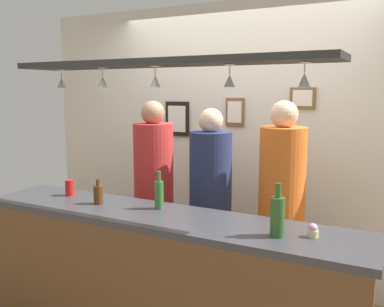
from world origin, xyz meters
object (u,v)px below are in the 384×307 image
object	(u,v)px
bottle_beer_green_import	(159,194)
picture_frame_upper_small	(303,98)
bottle_champagne_green	(277,216)
drink_can	(70,188)
person_left_red_shirt	(154,180)
person_right_orange_shirt	(282,193)
bottle_beer_brown_stubby	(98,194)
cupcake	(313,231)
picture_frame_crest	(235,112)
picture_frame_caricature	(177,119)
person_middle_navy_shirt	(210,190)

from	to	relation	value
bottle_beer_green_import	picture_frame_upper_small	distance (m)	1.58
bottle_champagne_green	drink_can	distance (m)	1.68
picture_frame_upper_small	person_left_red_shirt	bearing A→B (deg)	-148.55
person_left_red_shirt	person_right_orange_shirt	distance (m)	1.12
bottle_beer_brown_stubby	cupcake	bearing A→B (deg)	0.37
bottle_champagne_green	picture_frame_crest	xyz separation A→B (m)	(-0.86, 1.46, 0.48)
person_right_orange_shirt	bottle_beer_brown_stubby	distance (m)	1.33
cupcake	picture_frame_crest	bearing A→B (deg)	126.79
picture_frame_caricature	picture_frame_crest	distance (m)	0.62
drink_can	cupcake	xyz separation A→B (m)	(1.85, -0.08, -0.03)
drink_can	picture_frame_upper_small	size ratio (longest dim) A/B	0.55
person_middle_navy_shirt	picture_frame_caricature	world-z (taller)	picture_frame_caricature
picture_frame_caricature	picture_frame_upper_small	distance (m)	1.26
drink_can	picture_frame_upper_small	distance (m)	2.06
person_left_red_shirt	bottle_beer_green_import	distance (m)	0.78
bottle_champagne_green	picture_frame_upper_small	world-z (taller)	picture_frame_upper_small
person_left_red_shirt	picture_frame_caricature	xyz separation A→B (m)	(-0.15, 0.67, 0.48)
bottle_beer_brown_stubby	bottle_beer_green_import	world-z (taller)	bottle_beer_green_import
cupcake	bottle_champagne_green	bearing A→B (deg)	-156.22
person_left_red_shirt	person_middle_navy_shirt	bearing A→B (deg)	0.00
drink_can	bottle_champagne_green	bearing A→B (deg)	-5.26
picture_frame_caricature	picture_frame_upper_small	world-z (taller)	picture_frame_upper_small
person_right_orange_shirt	bottle_champagne_green	xyz separation A→B (m)	(0.20, -0.79, 0.07)
person_right_orange_shirt	bottle_beer_green_import	bearing A→B (deg)	-136.72
drink_can	person_left_red_shirt	bearing A→B (deg)	61.34
bottle_champagne_green	picture_frame_crest	size ratio (longest dim) A/B	1.15
person_middle_navy_shirt	person_right_orange_shirt	size ratio (longest dim) A/B	0.96
bottle_beer_green_import	drink_can	xyz separation A→B (m)	(-0.80, -0.01, -0.04)
bottle_beer_green_import	picture_frame_upper_small	size ratio (longest dim) A/B	1.18
person_right_orange_shirt	bottle_beer_green_import	xyz separation A→B (m)	(-0.67, -0.63, 0.06)
bottle_champagne_green	picture_frame_crest	distance (m)	1.76
person_middle_navy_shirt	bottle_beer_green_import	size ratio (longest dim) A/B	6.36
bottle_champagne_green	bottle_beer_green_import	bearing A→B (deg)	169.32
cupcake	person_left_red_shirt	bearing A→B (deg)	154.56
person_right_orange_shirt	bottle_champagne_green	size ratio (longest dim) A/B	5.74
bottle_champagne_green	cupcake	bearing A→B (deg)	23.78
picture_frame_caricature	picture_frame_crest	bearing A→B (deg)	0.00
person_middle_navy_shirt	drink_can	bearing A→B (deg)	-144.30
bottle_beer_green_import	picture_frame_caricature	bearing A→B (deg)	114.87
cupcake	picture_frame_crest	xyz separation A→B (m)	(-1.03, 1.38, 0.56)
bottle_beer_green_import	drink_can	bearing A→B (deg)	-179.27
person_left_red_shirt	picture_frame_upper_small	xyz separation A→B (m)	(1.09, 0.67, 0.70)
person_right_orange_shirt	drink_can	size ratio (longest dim) A/B	14.10
person_left_red_shirt	picture_frame_crest	world-z (taller)	picture_frame_crest
picture_frame_crest	bottle_beer_brown_stubby	bearing A→B (deg)	-108.50
person_middle_navy_shirt	picture_frame_upper_small	size ratio (longest dim) A/B	7.52
person_right_orange_shirt	picture_frame_crest	distance (m)	1.08
person_right_orange_shirt	cupcake	xyz separation A→B (m)	(0.38, -0.72, -0.01)
bottle_beer_green_import	cupcake	xyz separation A→B (m)	(1.05, -0.09, -0.07)
person_left_red_shirt	picture_frame_caricature	bearing A→B (deg)	102.48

